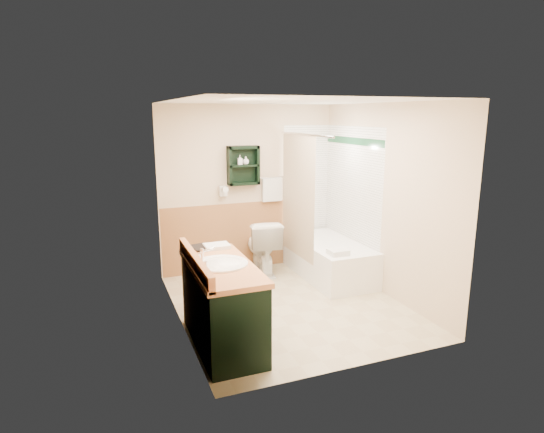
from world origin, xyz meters
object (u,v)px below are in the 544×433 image
Objects in this scene: toilet at (262,246)px; bathtub at (330,260)px; wall_shelf at (243,166)px; soap_bottle_b at (246,161)px; vanity at (222,305)px; hair_dryer at (223,191)px; soap_bottle_a at (240,162)px; vanity_book at (192,239)px.

bathtub is at bearing 155.29° from toilet.
wall_shelf is 0.07m from soap_bottle_b.
bathtub is (1.03, -0.72, -1.30)m from wall_shelf.
soap_bottle_b is (0.03, -0.01, 0.06)m from wall_shelf.
vanity reaches higher than toilet.
soap_bottle_a is at bearing -6.91° from hair_dryer.
vanity is 1.66× the size of toilet.
soap_bottle_b is (-0.17, 0.20, 1.22)m from toilet.
soap_bottle_a is (-1.08, 0.72, 1.34)m from bathtub.
bathtub is at bearing -29.45° from hair_dryer.
soap_bottle_a is at bearing 146.33° from bathtub.
bathtub is (1.92, 1.32, -0.17)m from vanity.
soap_bottle_a is (-0.26, 0.20, 1.20)m from toilet.
bathtub is at bearing -33.67° from soap_bottle_a.
soap_bottle_a is at bearing -29.54° from toilet.
soap_bottle_b is (0.93, 2.04, 1.19)m from vanity.
vanity is (-0.59, -2.07, -0.78)m from hair_dryer.
vanity_book is (-1.26, -1.27, 0.57)m from toilet.
toilet is 1.25m from soap_bottle_a.
vanity_book is at bearing 105.98° from vanity.
vanity is 2.34m from bathtub.
toilet is at bearing -49.14° from soap_bottle_b.
toilet is at bearing -44.50° from wall_shelf.
wall_shelf is at bearing 66.35° from vanity.
vanity_book is (-0.76, -1.49, -0.24)m from hair_dryer.
vanity is 2.50m from soap_bottle_a.
bathtub is 2.32m from vanity_book.
soap_bottle_a is (0.25, -0.03, 0.40)m from hair_dryer.
soap_bottle_b reaches higher than vanity.
soap_bottle_b is (0.09, 0.00, 0.01)m from soap_bottle_a.
hair_dryer is (-0.30, 0.02, -0.35)m from wall_shelf.
vanity is 2.15m from toilet.
wall_shelf reaches higher than soap_bottle_a.
vanity is 5.39× the size of vanity_book.
bathtub is 0.98m from toilet.
soap_bottle_a reaches higher than bathtub.
hair_dryer is 0.16× the size of bathtub.
wall_shelf reaches higher than vanity_book.
soap_bottle_b reaches higher than toilet.
toilet is 7.11× the size of soap_bottle_b.
hair_dryer is at bearing 174.88° from soap_bottle_b.
hair_dryer is 2.29m from vanity.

